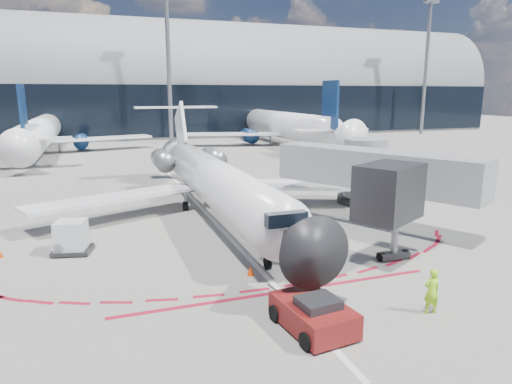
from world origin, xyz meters
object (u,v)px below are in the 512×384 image
object	(u,v)px
pushback_tug	(313,314)
ramp_worker	(432,291)
uld_container	(71,237)
regional_jet	(211,178)

from	to	relation	value
pushback_tug	ramp_worker	size ratio (longest dim) A/B	2.81
uld_container	pushback_tug	bearing A→B (deg)	-40.72
pushback_tug	ramp_worker	xyz separation A→B (m)	(4.69, -0.41, 0.33)
uld_container	ramp_worker	bearing A→B (deg)	-29.04
ramp_worker	uld_container	bearing A→B (deg)	-36.86
regional_jet	uld_container	distance (m)	10.40
regional_jet	uld_container	world-z (taller)	regional_jet
regional_jet	ramp_worker	distance (m)	17.52
pushback_tug	uld_container	size ratio (longest dim) A/B	2.34
regional_jet	ramp_worker	bearing A→B (deg)	-75.94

